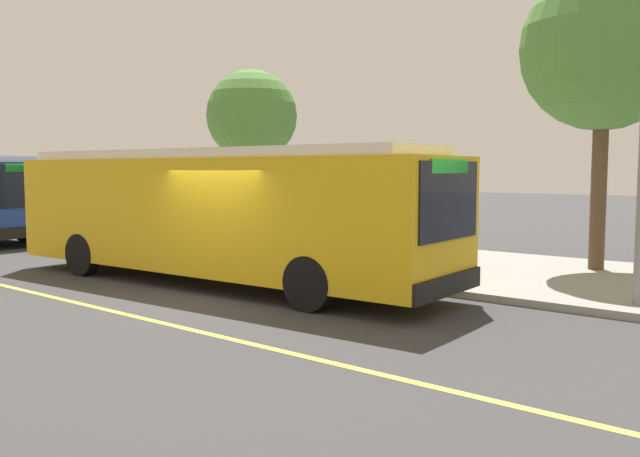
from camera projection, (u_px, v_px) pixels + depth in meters
The scene contains 10 objects.
ground_plane at pixel (223, 296), 13.23m from camera, with size 120.00×120.00×0.00m, color #38383A.
sidewalk_curb at pixel (390, 261), 17.83m from camera, with size 44.00×6.40×0.15m, color gray.
lane_stripe_center at pixel (128, 315), 11.54m from camera, with size 36.00×0.14×0.01m, color #E0D64C.
transit_bus_main at pixel (217, 210), 14.65m from camera, with size 11.31×3.16×2.95m.
bus_shelter at pixel (348, 191), 18.58m from camera, with size 2.90×1.60×2.48m.
waiting_bench at pixel (358, 237), 18.54m from camera, with size 1.60×0.48×0.95m.
route_sign_post at pixel (362, 194), 15.02m from camera, with size 0.44×0.08×2.80m.
pedestrian_commuter at pixel (357, 229), 15.72m from camera, with size 0.24×0.40×1.69m.
street_tree_near_shelter at pixel (252, 116), 22.77m from camera, with size 3.10×3.10×5.76m.
street_tree_downstreet at pixel (604, 49), 15.42m from camera, with size 3.81×3.81×7.07m.
Camera 1 is at (9.81, -8.83, 2.51)m, focal length 37.42 mm.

